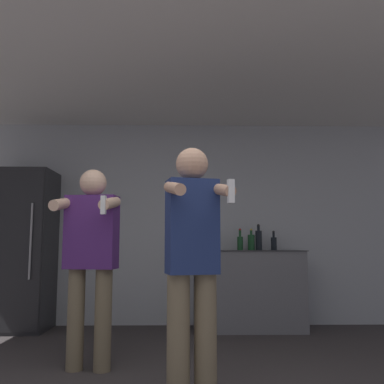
{
  "coord_description": "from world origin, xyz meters",
  "views": [
    {
      "loc": [
        0.08,
        -2.11,
        0.99
      ],
      "look_at": [
        0.13,
        0.66,
        1.34
      ],
      "focal_mm": 40.0,
      "sensor_mm": 36.0,
      "label": 1
    }
  ],
  "objects_px": {
    "bottle_tall_gin": "(274,243)",
    "bottle_green_wine": "(240,242)",
    "bottle_dark_rum": "(259,239)",
    "refrigerator": "(21,249)",
    "bottle_brown_liquor": "(251,242)",
    "person_man_side": "(91,251)",
    "person_woman_foreground": "(192,261)",
    "bottle_short_whiskey": "(202,241)"
  },
  "relations": [
    {
      "from": "bottle_brown_liquor",
      "to": "person_man_side",
      "type": "height_order",
      "value": "person_man_side"
    },
    {
      "from": "bottle_tall_gin",
      "to": "bottle_green_wine",
      "type": "height_order",
      "value": "bottle_green_wine"
    },
    {
      "from": "refrigerator",
      "to": "bottle_short_whiskey",
      "type": "bearing_deg",
      "value": 1.7
    },
    {
      "from": "bottle_tall_gin",
      "to": "bottle_dark_rum",
      "type": "height_order",
      "value": "bottle_dark_rum"
    },
    {
      "from": "bottle_green_wine",
      "to": "person_woman_foreground",
      "type": "bearing_deg",
      "value": -104.43
    },
    {
      "from": "bottle_dark_rum",
      "to": "bottle_short_whiskey",
      "type": "distance_m",
      "value": 0.69
    },
    {
      "from": "bottle_brown_liquor",
      "to": "person_woman_foreground",
      "type": "xyz_separation_m",
      "value": [
        -0.77,
        -2.45,
        -0.14
      ]
    },
    {
      "from": "refrigerator",
      "to": "person_woman_foreground",
      "type": "bearing_deg",
      "value": -50.18
    },
    {
      "from": "bottle_short_whiskey",
      "to": "person_woman_foreground",
      "type": "xyz_separation_m",
      "value": [
        -0.17,
        -2.45,
        -0.15
      ]
    },
    {
      "from": "refrigerator",
      "to": "bottle_tall_gin",
      "type": "height_order",
      "value": "refrigerator"
    },
    {
      "from": "bottle_tall_gin",
      "to": "person_woman_foreground",
      "type": "relative_size",
      "value": 0.15
    },
    {
      "from": "bottle_dark_rum",
      "to": "refrigerator",
      "type": "bearing_deg",
      "value": -178.71
    },
    {
      "from": "refrigerator",
      "to": "bottle_green_wine",
      "type": "bearing_deg",
      "value": 1.4
    },
    {
      "from": "bottle_brown_liquor",
      "to": "bottle_green_wine",
      "type": "bearing_deg",
      "value": -180.0
    },
    {
      "from": "bottle_brown_liquor",
      "to": "person_man_side",
      "type": "bearing_deg",
      "value": -133.38
    },
    {
      "from": "refrigerator",
      "to": "bottle_brown_liquor",
      "type": "xyz_separation_m",
      "value": [
        2.76,
        0.06,
        0.09
      ]
    },
    {
      "from": "bottle_brown_liquor",
      "to": "bottle_tall_gin",
      "type": "bearing_deg",
      "value": 0.0
    },
    {
      "from": "bottle_green_wine",
      "to": "refrigerator",
      "type": "bearing_deg",
      "value": -178.6
    },
    {
      "from": "bottle_green_wine",
      "to": "bottle_brown_liquor",
      "type": "bearing_deg",
      "value": 0.0
    },
    {
      "from": "bottle_tall_gin",
      "to": "bottle_short_whiskey",
      "type": "relative_size",
      "value": 0.88
    },
    {
      "from": "refrigerator",
      "to": "bottle_dark_rum",
      "type": "height_order",
      "value": "refrigerator"
    },
    {
      "from": "bottle_dark_rum",
      "to": "bottle_green_wine",
      "type": "height_order",
      "value": "bottle_dark_rum"
    },
    {
      "from": "refrigerator",
      "to": "bottle_tall_gin",
      "type": "distance_m",
      "value": 3.03
    },
    {
      "from": "bottle_brown_liquor",
      "to": "bottle_dark_rum",
      "type": "xyz_separation_m",
      "value": [
        0.09,
        -0.0,
        0.03
      ]
    },
    {
      "from": "bottle_tall_gin",
      "to": "bottle_green_wine",
      "type": "xyz_separation_m",
      "value": [
        -0.41,
        -0.0,
        0.01
      ]
    },
    {
      "from": "refrigerator",
      "to": "person_woman_foreground",
      "type": "distance_m",
      "value": 3.11
    },
    {
      "from": "refrigerator",
      "to": "bottle_short_whiskey",
      "type": "height_order",
      "value": "refrigerator"
    },
    {
      "from": "bottle_brown_liquor",
      "to": "person_man_side",
      "type": "relative_size",
      "value": 0.16
    },
    {
      "from": "bottle_tall_gin",
      "to": "bottle_dark_rum",
      "type": "bearing_deg",
      "value": -180.0
    },
    {
      "from": "refrigerator",
      "to": "person_man_side",
      "type": "bearing_deg",
      "value": -53.84
    },
    {
      "from": "refrigerator",
      "to": "bottle_brown_liquor",
      "type": "distance_m",
      "value": 2.76
    },
    {
      "from": "refrigerator",
      "to": "bottle_green_wine",
      "type": "xyz_separation_m",
      "value": [
        2.62,
        0.06,
        0.08
      ]
    },
    {
      "from": "person_man_side",
      "to": "bottle_dark_rum",
      "type": "bearing_deg",
      "value": 45.03
    },
    {
      "from": "bottle_green_wine",
      "to": "person_woman_foreground",
      "type": "xyz_separation_m",
      "value": [
        -0.63,
        -2.45,
        -0.13
      ]
    },
    {
      "from": "bottle_tall_gin",
      "to": "bottle_short_whiskey",
      "type": "xyz_separation_m",
      "value": [
        -0.87,
        -0.0,
        0.02
      ]
    },
    {
      "from": "bottle_brown_liquor",
      "to": "refrigerator",
      "type": "bearing_deg",
      "value": -178.67
    },
    {
      "from": "refrigerator",
      "to": "bottle_tall_gin",
      "type": "xyz_separation_m",
      "value": [
        3.03,
        0.06,
        0.08
      ]
    },
    {
      "from": "bottle_dark_rum",
      "to": "person_man_side",
      "type": "distance_m",
      "value": 2.37
    },
    {
      "from": "bottle_green_wine",
      "to": "person_man_side",
      "type": "xyz_separation_m",
      "value": [
        -1.45,
        -1.67,
        -0.08
      ]
    },
    {
      "from": "bottle_green_wine",
      "to": "person_man_side",
      "type": "height_order",
      "value": "person_man_side"
    },
    {
      "from": "bottle_brown_liquor",
      "to": "person_woman_foreground",
      "type": "bearing_deg",
      "value": -107.38
    },
    {
      "from": "person_man_side",
      "to": "bottle_tall_gin",
      "type": "bearing_deg",
      "value": 42.04
    }
  ]
}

